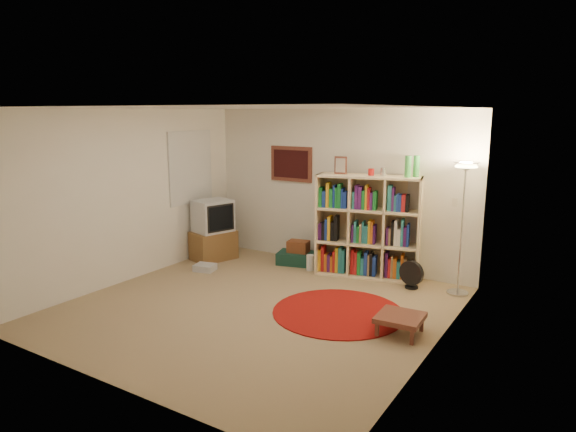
% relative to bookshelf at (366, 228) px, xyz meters
% --- Properties ---
extents(room, '(4.54, 4.54, 2.54)m').
position_rel_bookshelf_xyz_m(room, '(-0.71, -1.89, 0.52)').
color(room, '#977C58').
rests_on(room, ground).
extents(bookshelf, '(1.60, 0.78, 1.85)m').
position_rel_bookshelf_xyz_m(bookshelf, '(0.00, 0.00, 0.00)').
color(bookshelf, '#FFE0AA').
rests_on(bookshelf, ground).
extents(floor_lamp, '(0.35, 0.35, 1.81)m').
position_rel_bookshelf_xyz_m(floor_lamp, '(1.40, -0.07, 0.76)').
color(floor_lamp, silver).
rests_on(floor_lamp, ground).
extents(floor_fan, '(0.36, 0.22, 0.40)m').
position_rel_bookshelf_xyz_m(floor_fan, '(0.79, -0.20, -0.54)').
color(floor_fan, black).
rests_on(floor_fan, ground).
extents(tv_stand, '(0.67, 0.81, 1.01)m').
position_rel_bookshelf_xyz_m(tv_stand, '(-2.54, -0.52, -0.26)').
color(tv_stand, brown).
rests_on(tv_stand, ground).
extents(dvd_box, '(0.36, 0.32, 0.10)m').
position_rel_bookshelf_xyz_m(dvd_box, '(-2.23, -1.11, -0.69)').
color(dvd_box, silver).
rests_on(dvd_box, ground).
extents(suitcase, '(0.69, 0.54, 0.20)m').
position_rel_bookshelf_xyz_m(suitcase, '(-1.19, -0.03, -0.65)').
color(suitcase, '#13362B').
rests_on(suitcase, ground).
extents(wicker_basket, '(0.37, 0.29, 0.19)m').
position_rel_bookshelf_xyz_m(wicker_basket, '(-1.18, -0.01, -0.45)').
color(wicker_basket, brown).
rests_on(wicker_basket, suitcase).
extents(duffel_bag, '(0.35, 0.29, 0.24)m').
position_rel_bookshelf_xyz_m(duffel_bag, '(-0.67, -0.07, -0.63)').
color(duffel_bag, black).
rests_on(duffel_bag, ground).
extents(paper_towel, '(0.15, 0.15, 0.25)m').
position_rel_bookshelf_xyz_m(paper_towel, '(-0.84, -0.21, -0.62)').
color(paper_towel, white).
rests_on(paper_towel, ground).
extents(red_rug, '(1.64, 1.64, 0.01)m').
position_rel_bookshelf_xyz_m(red_rug, '(0.31, -1.54, -0.74)').
color(red_rug, maroon).
rests_on(red_rug, ground).
extents(side_table, '(0.52, 0.52, 0.23)m').
position_rel_bookshelf_xyz_m(side_table, '(1.18, -1.74, -0.56)').
color(side_table, '#59281F').
rests_on(side_table, ground).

